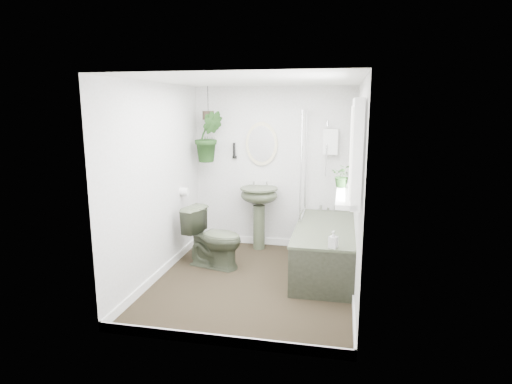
# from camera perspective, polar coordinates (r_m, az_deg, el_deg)

# --- Properties ---
(floor) EXTENTS (2.30, 2.80, 0.02)m
(floor) POSITION_cam_1_polar(r_m,az_deg,el_deg) (5.15, -0.34, -11.97)
(floor) COLOR black
(floor) RESTS_ON ground
(ceiling) EXTENTS (2.30, 2.80, 0.02)m
(ceiling) POSITION_cam_1_polar(r_m,az_deg,el_deg) (4.73, -0.38, 14.76)
(ceiling) COLOR white
(ceiling) RESTS_ON ground
(wall_back) EXTENTS (2.30, 0.02, 2.30)m
(wall_back) POSITION_cam_1_polar(r_m,az_deg,el_deg) (6.17, 2.36, 3.20)
(wall_back) COLOR silver
(wall_back) RESTS_ON ground
(wall_front) EXTENTS (2.30, 0.02, 2.30)m
(wall_front) POSITION_cam_1_polar(r_m,az_deg,el_deg) (3.47, -5.20, -3.42)
(wall_front) COLOR silver
(wall_front) RESTS_ON ground
(wall_left) EXTENTS (0.02, 2.80, 2.30)m
(wall_left) POSITION_cam_1_polar(r_m,az_deg,el_deg) (5.17, -13.05, 1.28)
(wall_left) COLOR silver
(wall_left) RESTS_ON ground
(wall_right) EXTENTS (0.02, 2.80, 2.30)m
(wall_right) POSITION_cam_1_polar(r_m,az_deg,el_deg) (4.71, 13.59, 0.27)
(wall_right) COLOR silver
(wall_right) RESTS_ON ground
(skirting) EXTENTS (2.30, 2.80, 0.10)m
(skirting) POSITION_cam_1_polar(r_m,az_deg,el_deg) (5.13, -0.34, -11.36)
(skirting) COLOR white
(skirting) RESTS_ON floor
(bathtub) EXTENTS (0.72, 1.72, 0.58)m
(bathtub) POSITION_cam_1_polar(r_m,az_deg,el_deg) (5.41, 9.16, -7.52)
(bathtub) COLOR #414934
(bathtub) RESTS_ON floor
(bath_screen) EXTENTS (0.04, 0.72, 1.40)m
(bath_screen) POSITION_cam_1_polar(r_m,az_deg,el_deg) (5.68, 6.37, 3.74)
(bath_screen) COLOR silver
(bath_screen) RESTS_ON bathtub
(shower_box) EXTENTS (0.20, 0.10, 0.35)m
(shower_box) POSITION_cam_1_polar(r_m,az_deg,el_deg) (5.98, 9.92, 6.63)
(shower_box) COLOR white
(shower_box) RESTS_ON wall_back
(oval_mirror) EXTENTS (0.46, 0.03, 0.62)m
(oval_mirror) POSITION_cam_1_polar(r_m,az_deg,el_deg) (6.12, 0.74, 6.44)
(oval_mirror) COLOR beige
(oval_mirror) RESTS_ON wall_back
(wall_sconce) EXTENTS (0.04, 0.04, 0.22)m
(wall_sconce) POSITION_cam_1_polar(r_m,az_deg,el_deg) (6.21, -2.92, 5.57)
(wall_sconce) COLOR black
(wall_sconce) RESTS_ON wall_back
(toilet_roll_holder) EXTENTS (0.11, 0.11, 0.11)m
(toilet_roll_holder) POSITION_cam_1_polar(r_m,az_deg,el_deg) (5.83, -9.55, 0.05)
(toilet_roll_holder) COLOR white
(toilet_roll_holder) RESTS_ON wall_left
(window_recess) EXTENTS (0.08, 1.00, 0.90)m
(window_recess) POSITION_cam_1_polar(r_m,az_deg,el_deg) (3.94, 13.21, 5.50)
(window_recess) COLOR white
(window_recess) RESTS_ON wall_right
(window_sill) EXTENTS (0.18, 1.00, 0.04)m
(window_sill) POSITION_cam_1_polar(r_m,az_deg,el_deg) (4.00, 11.94, -0.44)
(window_sill) COLOR white
(window_sill) RESTS_ON wall_right
(window_blinds) EXTENTS (0.01, 0.86, 0.76)m
(window_blinds) POSITION_cam_1_polar(r_m,az_deg,el_deg) (3.94, 12.56, 5.53)
(window_blinds) COLOR white
(window_blinds) RESTS_ON wall_right
(toilet) EXTENTS (0.83, 0.60, 0.77)m
(toilet) POSITION_cam_1_polar(r_m,az_deg,el_deg) (5.52, -5.63, -6.05)
(toilet) COLOR #414934
(toilet) RESTS_ON floor
(pedestal_sink) EXTENTS (0.61, 0.55, 0.91)m
(pedestal_sink) POSITION_cam_1_polar(r_m,az_deg,el_deg) (6.13, 0.40, -3.50)
(pedestal_sink) COLOR #414934
(pedestal_sink) RESTS_ON floor
(sill_plant) EXTENTS (0.23, 0.21, 0.23)m
(sill_plant) POSITION_cam_1_polar(r_m,az_deg,el_deg) (4.27, 11.47, 2.15)
(sill_plant) COLOR black
(sill_plant) RESTS_ON window_sill
(hanging_plant) EXTENTS (0.47, 0.42, 0.71)m
(hanging_plant) POSITION_cam_1_polar(r_m,az_deg,el_deg) (6.06, -6.32, 7.35)
(hanging_plant) COLOR black
(hanging_plant) RESTS_ON ceiling
(soap_bottle) EXTENTS (0.11, 0.11, 0.18)m
(soap_bottle) POSITION_cam_1_polar(r_m,az_deg,el_deg) (4.54, 10.26, -6.25)
(soap_bottle) COLOR black
(soap_bottle) RESTS_ON bathtub
(hanging_pot) EXTENTS (0.16, 0.16, 0.12)m
(hanging_pot) POSITION_cam_1_polar(r_m,az_deg,el_deg) (6.04, -6.38, 10.14)
(hanging_pot) COLOR #2E241A
(hanging_pot) RESTS_ON ceiling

